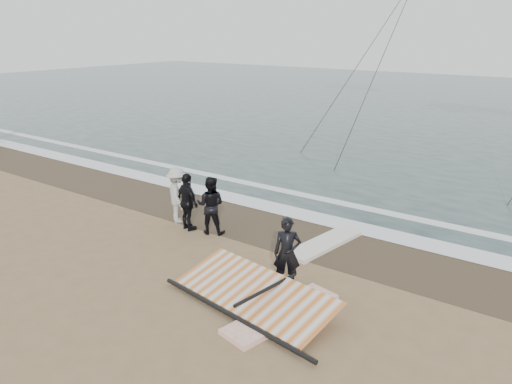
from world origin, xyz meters
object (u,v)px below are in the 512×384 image
(man_main, at_px, (287,253))
(board_cream, at_px, (325,243))
(board_white, at_px, (282,314))
(sail_rig, at_px, (256,292))

(man_main, relative_size, board_cream, 0.63)
(board_white, height_order, sail_rig, sail_rig)
(sail_rig, bearing_deg, board_cream, 92.62)
(board_white, distance_m, sail_rig, 0.83)
(board_white, relative_size, board_cream, 1.02)
(man_main, distance_m, board_cream, 2.70)
(board_white, height_order, board_cream, board_cream)
(sail_rig, bearing_deg, man_main, 76.94)
(board_cream, bearing_deg, sail_rig, -78.58)
(board_cream, bearing_deg, board_white, -66.63)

